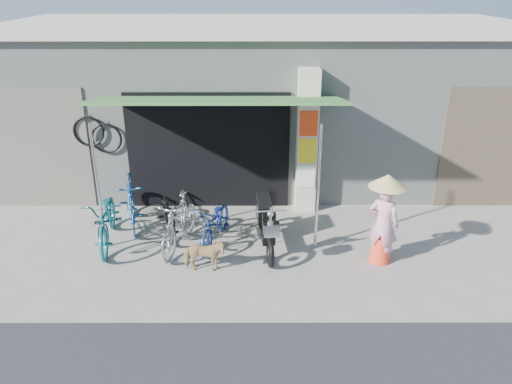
{
  "coord_description": "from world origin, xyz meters",
  "views": [
    {
      "loc": [
        -0.21,
        -7.39,
        4.62
      ],
      "look_at": [
        -0.2,
        1.0,
        1.0
      ],
      "focal_mm": 35.0,
      "sensor_mm": 36.0,
      "label": 1
    }
  ],
  "objects_px": {
    "bike_blue": "(131,202)",
    "bike_navy": "(216,223)",
    "moped": "(266,223)",
    "bike_silver": "(179,223)",
    "bike_black": "(169,214)",
    "street_dog": "(204,255)",
    "bike_teal": "(108,219)",
    "nun": "(384,219)"
  },
  "relations": [
    {
      "from": "bike_navy",
      "to": "nun",
      "type": "relative_size",
      "value": 0.96
    },
    {
      "from": "bike_black",
      "to": "street_dog",
      "type": "relative_size",
      "value": 2.17
    },
    {
      "from": "bike_blue",
      "to": "bike_black",
      "type": "relative_size",
      "value": 1.07
    },
    {
      "from": "bike_black",
      "to": "moped",
      "type": "height_order",
      "value": "moped"
    },
    {
      "from": "bike_silver",
      "to": "moped",
      "type": "relative_size",
      "value": 0.91
    },
    {
      "from": "moped",
      "to": "bike_silver",
      "type": "bearing_deg",
      "value": 176.56
    },
    {
      "from": "bike_teal",
      "to": "bike_blue",
      "type": "height_order",
      "value": "bike_blue"
    },
    {
      "from": "bike_navy",
      "to": "street_dog",
      "type": "bearing_deg",
      "value": -84.67
    },
    {
      "from": "bike_blue",
      "to": "moped",
      "type": "distance_m",
      "value": 2.79
    },
    {
      "from": "bike_black",
      "to": "street_dog",
      "type": "bearing_deg",
      "value": -75.73
    },
    {
      "from": "bike_blue",
      "to": "bike_silver",
      "type": "bearing_deg",
      "value": -54.83
    },
    {
      "from": "bike_teal",
      "to": "moped",
      "type": "height_order",
      "value": "moped"
    },
    {
      "from": "street_dog",
      "to": "bike_silver",
      "type": "bearing_deg",
      "value": 34.21
    },
    {
      "from": "bike_teal",
      "to": "bike_blue",
      "type": "bearing_deg",
      "value": 60.55
    },
    {
      "from": "bike_teal",
      "to": "bike_navy",
      "type": "xyz_separation_m",
      "value": [
        2.0,
        0.0,
        -0.09
      ]
    },
    {
      "from": "bike_black",
      "to": "bike_teal",
      "type": "bearing_deg",
      "value": -174.12
    },
    {
      "from": "bike_navy",
      "to": "moped",
      "type": "relative_size",
      "value": 0.84
    },
    {
      "from": "bike_teal",
      "to": "nun",
      "type": "distance_m",
      "value": 4.99
    },
    {
      "from": "bike_navy",
      "to": "nun",
      "type": "xyz_separation_m",
      "value": [
        2.93,
        -0.65,
        0.41
      ]
    },
    {
      "from": "bike_black",
      "to": "street_dog",
      "type": "height_order",
      "value": "bike_black"
    },
    {
      "from": "bike_navy",
      "to": "nun",
      "type": "distance_m",
      "value": 3.03
    },
    {
      "from": "bike_silver",
      "to": "nun",
      "type": "relative_size",
      "value": 1.04
    },
    {
      "from": "bike_teal",
      "to": "street_dog",
      "type": "xyz_separation_m",
      "value": [
        1.87,
        -0.98,
        -0.2
      ]
    },
    {
      "from": "nun",
      "to": "bike_navy",
      "type": "bearing_deg",
      "value": 18.18
    },
    {
      "from": "bike_teal",
      "to": "bike_black",
      "type": "height_order",
      "value": "bike_teal"
    },
    {
      "from": "bike_blue",
      "to": "nun",
      "type": "bearing_deg",
      "value": -31.65
    },
    {
      "from": "bike_silver",
      "to": "nun",
      "type": "distance_m",
      "value": 3.63
    },
    {
      "from": "bike_blue",
      "to": "nun",
      "type": "xyz_separation_m",
      "value": [
        4.67,
        -1.38,
        0.31
      ]
    },
    {
      "from": "moped",
      "to": "nun",
      "type": "relative_size",
      "value": 1.14
    },
    {
      "from": "bike_black",
      "to": "bike_silver",
      "type": "distance_m",
      "value": 0.66
    },
    {
      "from": "bike_blue",
      "to": "street_dog",
      "type": "bearing_deg",
      "value": -62.15
    },
    {
      "from": "bike_navy",
      "to": "street_dog",
      "type": "xyz_separation_m",
      "value": [
        -0.13,
        -0.99,
        -0.11
      ]
    },
    {
      "from": "bike_teal",
      "to": "street_dog",
      "type": "height_order",
      "value": "bike_teal"
    },
    {
      "from": "street_dog",
      "to": "nun",
      "type": "relative_size",
      "value": 0.44
    },
    {
      "from": "bike_navy",
      "to": "moped",
      "type": "bearing_deg",
      "value": 5.73
    },
    {
      "from": "bike_silver",
      "to": "street_dog",
      "type": "distance_m",
      "value": 0.99
    },
    {
      "from": "bike_blue",
      "to": "bike_black",
      "type": "distance_m",
      "value": 0.86
    },
    {
      "from": "bike_blue",
      "to": "nun",
      "type": "distance_m",
      "value": 4.88
    },
    {
      "from": "bike_black",
      "to": "moped",
      "type": "xyz_separation_m",
      "value": [
        1.87,
        -0.53,
        0.07
      ]
    },
    {
      "from": "bike_teal",
      "to": "bike_silver",
      "type": "height_order",
      "value": "bike_silver"
    },
    {
      "from": "bike_blue",
      "to": "bike_navy",
      "type": "height_order",
      "value": "bike_blue"
    },
    {
      "from": "bike_silver",
      "to": "moped",
      "type": "height_order",
      "value": "moped"
    }
  ]
}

